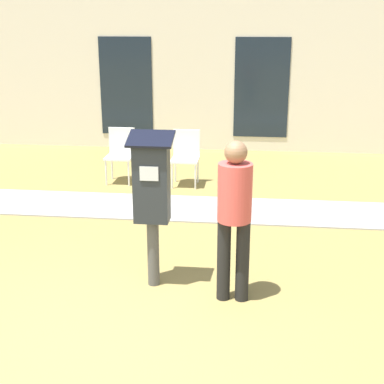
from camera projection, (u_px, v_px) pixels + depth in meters
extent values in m
plane|color=olive|center=(91.00, 355.00, 4.35)|extent=(40.00, 40.00, 0.00)
cube|color=#A3A099|center=(164.00, 207.00, 7.78)|extent=(12.00, 1.10, 0.02)
cube|color=beige|center=(194.00, 72.00, 11.00)|extent=(10.00, 0.24, 3.20)
cube|color=#19232D|center=(126.00, 86.00, 11.12)|extent=(1.10, 0.02, 2.00)
cube|color=#19232D|center=(261.00, 88.00, 10.81)|extent=(1.10, 0.02, 2.00)
cylinder|color=#4C4C4C|center=(153.00, 253.00, 5.43)|extent=(0.12, 0.12, 0.70)
cube|color=#23282D|center=(152.00, 182.00, 5.20)|extent=(0.34, 0.22, 0.80)
cube|color=silver|center=(149.00, 174.00, 5.05)|extent=(0.18, 0.01, 0.14)
cube|color=black|center=(151.00, 139.00, 5.07)|extent=(0.44, 0.31, 0.12)
cylinder|color=black|center=(224.00, 260.00, 5.13)|extent=(0.13, 0.13, 0.82)
cylinder|color=black|center=(243.00, 261.00, 5.11)|extent=(0.13, 0.13, 0.82)
cylinder|color=#D14C47|center=(235.00, 192.00, 4.91)|extent=(0.32, 0.32, 0.55)
sphere|color=#8C6647|center=(236.00, 152.00, 4.79)|extent=(0.21, 0.21, 0.21)
cylinder|color=white|center=(106.00, 173.00, 8.81)|extent=(0.03, 0.03, 0.42)
cylinder|color=white|center=(129.00, 174.00, 8.76)|extent=(0.03, 0.03, 0.42)
cylinder|color=white|center=(112.00, 167.00, 9.16)|extent=(0.03, 0.03, 0.42)
cylinder|color=white|center=(134.00, 168.00, 9.12)|extent=(0.03, 0.03, 0.42)
cube|color=white|center=(120.00, 157.00, 8.89)|extent=(0.44, 0.44, 0.04)
cube|color=white|center=(122.00, 140.00, 9.01)|extent=(0.44, 0.04, 0.44)
cylinder|color=white|center=(172.00, 176.00, 8.63)|extent=(0.03, 0.03, 0.42)
cylinder|color=white|center=(195.00, 177.00, 8.59)|extent=(0.03, 0.03, 0.42)
cylinder|color=white|center=(175.00, 170.00, 8.99)|extent=(0.03, 0.03, 0.42)
cylinder|color=white|center=(198.00, 170.00, 8.95)|extent=(0.03, 0.03, 0.42)
cube|color=white|center=(185.00, 160.00, 8.72)|extent=(0.44, 0.44, 0.04)
cube|color=white|center=(187.00, 143.00, 8.84)|extent=(0.44, 0.04, 0.44)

